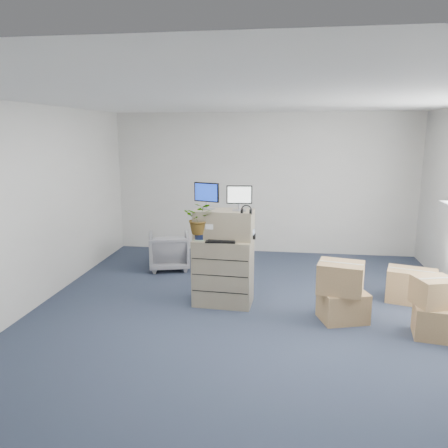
{
  "coord_description": "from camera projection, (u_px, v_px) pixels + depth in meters",
  "views": [
    {
      "loc": [
        0.42,
        -5.24,
        2.43
      ],
      "look_at": [
        -0.37,
        0.4,
        1.22
      ],
      "focal_mm": 35.0,
      "sensor_mm": 36.0,
      "label": 1
    }
  ],
  "objects": [
    {
      "name": "headphones",
      "position": [
        246.0,
        210.0,
        5.82
      ],
      "size": [
        0.15,
        0.02,
        0.14
      ],
      "primitive_type": "torus",
      "rotation": [
        1.57,
        0.0,
        -0.06
      ],
      "color": "black",
      "rests_on": "filing_cabinet_upper"
    },
    {
      "name": "phone_dock",
      "position": [
        221.0,
        236.0,
        6.14
      ],
      "size": [
        0.05,
        0.05,
        0.11
      ],
      "rotation": [
        0.0,
        0.0,
        -0.06
      ],
      "color": "silver",
      "rests_on": "filing_cabinet_lower"
    },
    {
      "name": "tissue_box",
      "position": [
        247.0,
        232.0,
        6.14
      ],
      "size": [
        0.21,
        0.12,
        0.07
      ],
      "primitive_type": "cube",
      "rotation": [
        0.0,
        0.0,
        -0.11
      ],
      "color": "#3D7AD1",
      "rests_on": "external_drive"
    },
    {
      "name": "filing_cabinet_lower",
      "position": [
        223.0,
        272.0,
        6.2
      ],
      "size": [
        0.84,
        0.55,
        0.95
      ],
      "primitive_type": "cube",
      "rotation": [
        0.0,
        0.0,
        -0.06
      ],
      "color": "gray",
      "rests_on": "ground"
    },
    {
      "name": "monitor_right",
      "position": [
        239.0,
        197.0,
        5.97
      ],
      "size": [
        0.35,
        0.15,
        0.35
      ],
      "rotation": [
        0.0,
        0.0,
        0.11
      ],
      "color": "#99999E",
      "rests_on": "filing_cabinet_upper"
    },
    {
      "name": "ground",
      "position": [
        248.0,
        323.0,
        5.63
      ],
      "size": [
        7.0,
        7.0,
        0.0
      ],
      "primitive_type": "plane",
      "color": "#222A3D",
      "rests_on": "ground"
    },
    {
      "name": "wall_back",
      "position": [
        264.0,
        184.0,
        8.74
      ],
      "size": [
        6.0,
        0.02,
        2.8
      ],
      "primitive_type": "cube",
      "color": "beige",
      "rests_on": "ground"
    },
    {
      "name": "external_drive",
      "position": [
        249.0,
        236.0,
        6.14
      ],
      "size": [
        0.19,
        0.15,
        0.06
      ],
      "primitive_type": "cube",
      "rotation": [
        0.0,
        0.0,
        0.05
      ],
      "color": "black",
      "rests_on": "filing_cabinet_lower"
    },
    {
      "name": "mouse",
      "position": [
        248.0,
        241.0,
        5.96
      ],
      "size": [
        0.09,
        0.06,
        0.03
      ],
      "primitive_type": "ellipsoid",
      "rotation": [
        0.0,
        0.0,
        -0.07
      ],
      "color": "silver",
      "rests_on": "filing_cabinet_lower"
    },
    {
      "name": "keyboard",
      "position": [
        221.0,
        241.0,
        5.94
      ],
      "size": [
        0.41,
        0.19,
        0.02
      ],
      "primitive_type": "cube",
      "rotation": [
        0.0,
        0.0,
        0.04
      ],
      "color": "black",
      "rests_on": "filing_cabinet_lower"
    },
    {
      "name": "office_chair",
      "position": [
        169.0,
        249.0,
        7.82
      ],
      "size": [
        0.84,
        0.81,
        0.71
      ],
      "primitive_type": "imported",
      "rotation": [
        0.0,
        0.0,
        3.42
      ],
      "color": "slate",
      "rests_on": "ground"
    },
    {
      "name": "cardboard_boxes",
      "position": [
        390.0,
        295.0,
        5.7
      ],
      "size": [
        1.82,
        1.68,
        0.79
      ],
      "color": "#A0774D",
      "rests_on": "ground"
    },
    {
      "name": "potted_plant",
      "position": [
        200.0,
        222.0,
        6.02
      ],
      "size": [
        0.41,
        0.45,
        0.43
      ],
      "rotation": [
        0.0,
        0.0,
        -0.06
      ],
      "color": "#9BBB96",
      "rests_on": "filing_cabinet_lower"
    },
    {
      "name": "filing_cabinet_upper",
      "position": [
        224.0,
        224.0,
        6.1
      ],
      "size": [
        0.84,
        0.45,
        0.41
      ],
      "primitive_type": "cube",
      "rotation": [
        0.0,
        0.0,
        -0.06
      ],
      "color": "gray",
      "rests_on": "filing_cabinet_lower"
    },
    {
      "name": "water_bottle",
      "position": [
        230.0,
        230.0,
        6.14
      ],
      "size": [
        0.07,
        0.07,
        0.24
      ],
      "primitive_type": "cylinder",
      "color": "#969A9E",
      "rests_on": "filing_cabinet_lower"
    },
    {
      "name": "monitor_left",
      "position": [
        207.0,
        194.0,
        6.08
      ],
      "size": [
        0.37,
        0.2,
        0.37
      ],
      "rotation": [
        0.0,
        0.0,
        -0.32
      ],
      "color": "#99999E",
      "rests_on": "filing_cabinet_upper"
    }
  ]
}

